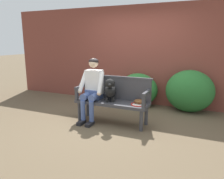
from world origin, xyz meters
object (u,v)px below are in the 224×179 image
garden_bench (112,104)px  person_seated (93,87)px  dog_on_bench (110,90)px  baseball_glove (139,102)px  tennis_racket (138,104)px

garden_bench → person_seated: size_ratio=1.15×
garden_bench → dog_on_bench: dog_on_bench is taller
person_seated → dog_on_bench: bearing=-1.3°
garden_bench → baseball_glove: baseball_glove is taller
garden_bench → tennis_racket: bearing=-0.7°
dog_on_bench → baseball_glove: size_ratio=2.24×
tennis_racket → baseball_glove: baseball_glove is taller
garden_bench → tennis_racket: tennis_racket is taller
person_seated → tennis_racket: (1.01, 0.00, -0.26)m
person_seated → tennis_racket: bearing=0.2°
tennis_racket → baseball_glove: bearing=86.3°
baseball_glove → person_seated: bearing=-169.9°
dog_on_bench → baseball_glove: bearing=6.9°
person_seated → baseball_glove: 1.04m
person_seated → baseball_glove: (1.02, 0.06, -0.22)m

